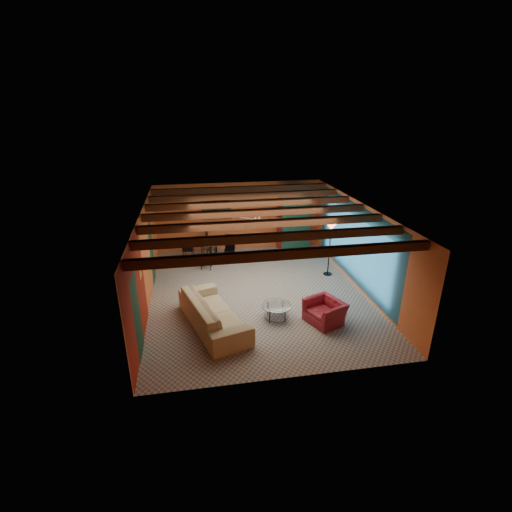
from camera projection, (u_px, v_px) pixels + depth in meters
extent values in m
cube|color=#9B948A|center=(257.00, 292.00, 11.63)|extent=(6.50, 8.00, 0.01)
cube|color=silver|center=(257.00, 208.00, 10.62)|extent=(6.50, 8.00, 0.01)
cube|color=#D46530|center=(239.00, 216.00, 14.77)|extent=(6.50, 0.02, 2.70)
cube|color=maroon|center=(145.00, 260.00, 10.60)|extent=(0.02, 8.00, 2.70)
cube|color=#296376|center=(359.00, 246.00, 11.65)|extent=(0.02, 8.00, 2.70)
imported|color=tan|center=(213.00, 312.00, 9.71)|extent=(1.84, 2.97, 0.81)
imported|color=maroon|center=(325.00, 312.00, 9.92)|extent=(1.15, 1.22, 0.63)
cube|color=maroon|center=(294.00, 221.00, 14.95)|extent=(1.39, 0.95, 2.23)
cube|color=black|center=(217.00, 210.00, 14.48)|extent=(1.05, 0.03, 0.65)
imported|color=#26661E|center=(296.00, 188.00, 14.44)|extent=(0.49, 0.45, 0.49)
imported|color=orange|center=(208.00, 233.00, 13.64)|extent=(0.25, 0.25, 0.19)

